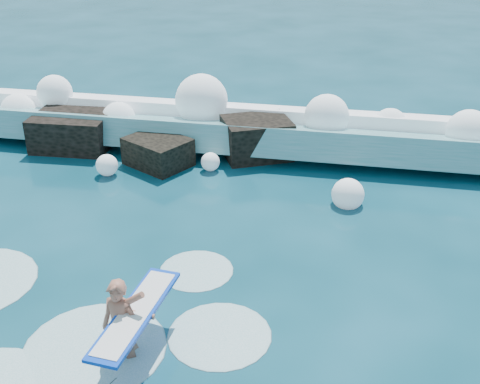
# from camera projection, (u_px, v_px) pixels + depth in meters

# --- Properties ---
(ground) EXTENTS (200.00, 200.00, 0.00)m
(ground) POSITION_uv_depth(u_px,v_px,m) (151.00, 281.00, 12.41)
(ground) COLOR #07323E
(ground) RESTS_ON ground
(breaking_wave) EXTENTS (17.25, 2.72, 1.49)m
(breaking_wave) POSITION_uv_depth(u_px,v_px,m) (220.00, 129.00, 18.69)
(breaking_wave) COLOR teal
(breaking_wave) RESTS_ON ground
(rock_cluster) EXTENTS (8.08, 3.31, 1.34)m
(rock_cluster) POSITION_uv_depth(u_px,v_px,m) (154.00, 140.00, 18.15)
(rock_cluster) COLOR black
(rock_cluster) RESTS_ON ground
(surfer_with_board) EXTENTS (1.06, 3.00, 1.86)m
(surfer_with_board) POSITION_uv_depth(u_px,v_px,m) (124.00, 325.00, 10.10)
(surfer_with_board) COLOR #9E5E49
(surfer_with_board) RESTS_ON ground
(wave_spray) EXTENTS (15.12, 4.75, 2.32)m
(wave_spray) POSITION_uv_depth(u_px,v_px,m) (234.00, 117.00, 18.19)
(wave_spray) COLOR white
(wave_spray) RESTS_ON ground
(surf_foam) EXTENTS (9.01, 5.62, 0.13)m
(surf_foam) POSITION_uv_depth(u_px,v_px,m) (74.00, 325.00, 11.16)
(surf_foam) COLOR silver
(surf_foam) RESTS_ON ground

